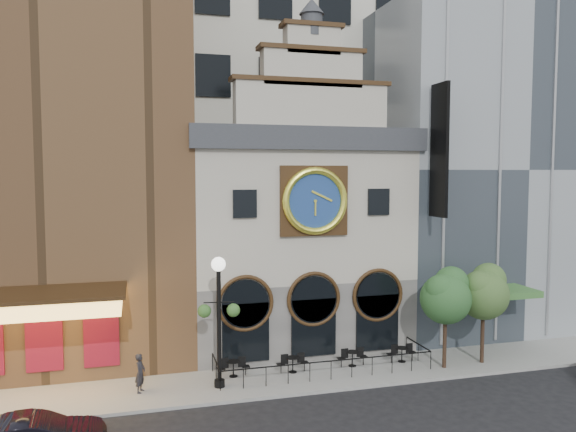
# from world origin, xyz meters

# --- Properties ---
(ground) EXTENTS (120.00, 120.00, 0.00)m
(ground) POSITION_xyz_m (0.00, 0.00, 0.00)
(ground) COLOR black
(ground) RESTS_ON ground
(sidewalk) EXTENTS (44.00, 5.00, 0.15)m
(sidewalk) POSITION_xyz_m (0.00, 2.50, 0.07)
(sidewalk) COLOR gray
(sidewalk) RESTS_ON ground
(clock_building) EXTENTS (12.60, 8.78, 18.65)m
(clock_building) POSITION_xyz_m (0.00, 7.82, 6.69)
(clock_building) COLOR #605E5B
(clock_building) RESTS_ON ground
(theater_building) EXTENTS (14.00, 15.60, 25.00)m
(theater_building) POSITION_xyz_m (-13.00, 9.96, 12.60)
(theater_building) COLOR brown
(theater_building) RESTS_ON ground
(retail_building) EXTENTS (14.00, 14.40, 20.00)m
(retail_building) POSITION_xyz_m (12.99, 9.99, 10.14)
(retail_building) COLOR gray
(retail_building) RESTS_ON ground
(office_tower) EXTENTS (20.00, 16.00, 40.00)m
(office_tower) POSITION_xyz_m (0.00, 20.00, 20.00)
(office_tower) COLOR beige
(office_tower) RESTS_ON ground
(cafe_railing) EXTENTS (10.60, 2.60, 0.90)m
(cafe_railing) POSITION_xyz_m (0.00, 2.50, 0.60)
(cafe_railing) COLOR black
(cafe_railing) RESTS_ON sidewalk
(bistro_0) EXTENTS (1.58, 0.68, 0.90)m
(bistro_0) POSITION_xyz_m (-4.42, 2.81, 0.61)
(bistro_0) COLOR black
(bistro_0) RESTS_ON sidewalk
(bistro_1) EXTENTS (1.58, 0.68, 0.90)m
(bistro_1) POSITION_xyz_m (-1.50, 2.60, 0.61)
(bistro_1) COLOR black
(bistro_1) RESTS_ON sidewalk
(bistro_2) EXTENTS (1.58, 0.68, 0.90)m
(bistro_2) POSITION_xyz_m (1.67, 2.65, 0.61)
(bistro_2) COLOR black
(bistro_2) RESTS_ON sidewalk
(bistro_3) EXTENTS (1.58, 0.68, 0.90)m
(bistro_3) POSITION_xyz_m (4.41, 2.58, 0.61)
(bistro_3) COLOR black
(bistro_3) RESTS_ON sidewalk
(pedestrian) EXTENTS (0.62, 0.75, 1.76)m
(pedestrian) POSITION_xyz_m (-8.78, 2.01, 1.03)
(pedestrian) COLOR black
(pedestrian) RESTS_ON sidewalk
(lamppost) EXTENTS (1.91, 0.81, 6.03)m
(lamppost) POSITION_xyz_m (-5.26, 1.69, 3.88)
(lamppost) COLOR black
(lamppost) RESTS_ON sidewalk
(tree_left) EXTENTS (2.64, 2.55, 5.09)m
(tree_left) POSITION_xyz_m (6.13, 1.28, 3.88)
(tree_left) COLOR #382619
(tree_left) RESTS_ON sidewalk
(tree_right) EXTENTS (2.67, 2.57, 5.15)m
(tree_right) POSITION_xyz_m (8.43, 1.44, 3.92)
(tree_right) COLOR #382619
(tree_right) RESTS_ON sidewalk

